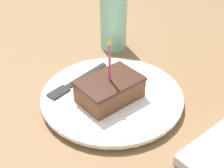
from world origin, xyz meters
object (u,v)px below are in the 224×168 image
Objects in this scene: bottle at (113,19)px; cake_slice at (110,89)px; plate at (112,96)px; fork at (75,82)px.

cake_slice is at bearing -41.73° from bottle.
cake_slice is (0.01, -0.01, 0.03)m from plate.
bottle reaches higher than plate.
plate is 0.04m from cake_slice.
bottle is at bearing 139.22° from plate.
cake_slice reaches higher than plate.
bottle is (-0.10, 0.19, 0.06)m from fork.
cake_slice is at bearing 14.49° from fork.
fork reaches higher than plate.
bottle is (-0.19, 0.17, 0.04)m from cake_slice.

